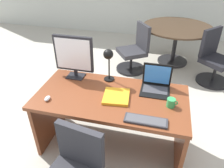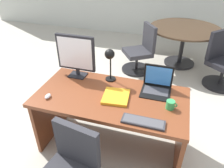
{
  "view_description": "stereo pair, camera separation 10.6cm",
  "coord_description": "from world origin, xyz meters",
  "px_view_note": "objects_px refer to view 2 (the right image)",
  "views": [
    {
      "loc": [
        0.45,
        -1.77,
        2.06
      ],
      "look_at": [
        0.0,
        0.04,
        0.86
      ],
      "focal_mm": 34.81,
      "sensor_mm": 36.0,
      "label": 1
    },
    {
      "loc": [
        0.55,
        -1.74,
        2.06
      ],
      "look_at": [
        0.0,
        0.04,
        0.86
      ],
      "focal_mm": 34.81,
      "sensor_mm": 36.0,
      "label": 2
    }
  ],
  "objects_px": {
    "keyboard": "(143,122)",
    "desk_lamp": "(110,58)",
    "laptop": "(157,83)",
    "coffee_mug": "(171,105)",
    "book": "(116,97)",
    "desk": "(112,109)",
    "meeting_table": "(184,37)",
    "meeting_chair_near": "(221,65)",
    "mouse": "(48,96)",
    "monitor": "(76,54)",
    "meeting_chair_far": "(140,53)"
  },
  "relations": [
    {
      "from": "desk",
      "to": "monitor",
      "type": "height_order",
      "value": "monitor"
    },
    {
      "from": "desk",
      "to": "laptop",
      "type": "xyz_separation_m",
      "value": [
        0.44,
        0.22,
        0.29
      ]
    },
    {
      "from": "desk_lamp",
      "to": "book",
      "type": "bearing_deg",
      "value": -61.93
    },
    {
      "from": "keyboard",
      "to": "meeting_chair_near",
      "type": "distance_m",
      "value": 2.42
    },
    {
      "from": "keyboard",
      "to": "mouse",
      "type": "height_order",
      "value": "mouse"
    },
    {
      "from": "keyboard",
      "to": "desk",
      "type": "bearing_deg",
      "value": 138.45
    },
    {
      "from": "laptop",
      "to": "meeting_chair_far",
      "type": "height_order",
      "value": "laptop"
    },
    {
      "from": "monitor",
      "to": "laptop",
      "type": "distance_m",
      "value": 0.96
    },
    {
      "from": "book",
      "to": "meeting_chair_near",
      "type": "relative_size",
      "value": 0.34
    },
    {
      "from": "laptop",
      "to": "meeting_chair_near",
      "type": "xyz_separation_m",
      "value": [
        0.91,
        1.62,
        -0.45
      ]
    },
    {
      "from": "monitor",
      "to": "meeting_chair_far",
      "type": "height_order",
      "value": "monitor"
    },
    {
      "from": "keyboard",
      "to": "book",
      "type": "relative_size",
      "value": 1.24
    },
    {
      "from": "laptop",
      "to": "meeting_table",
      "type": "relative_size",
      "value": 0.23
    },
    {
      "from": "monitor",
      "to": "laptop",
      "type": "height_order",
      "value": "monitor"
    },
    {
      "from": "monitor",
      "to": "desk_lamp",
      "type": "height_order",
      "value": "monitor"
    },
    {
      "from": "laptop",
      "to": "desk_lamp",
      "type": "xyz_separation_m",
      "value": [
        -0.54,
        0.02,
        0.2
      ]
    },
    {
      "from": "laptop",
      "to": "mouse",
      "type": "bearing_deg",
      "value": -154.84
    },
    {
      "from": "keyboard",
      "to": "desk_lamp",
      "type": "distance_m",
      "value": 0.81
    },
    {
      "from": "desk",
      "to": "desk_lamp",
      "type": "relative_size",
      "value": 4.03
    },
    {
      "from": "meeting_table",
      "to": "meeting_chair_near",
      "type": "distance_m",
      "value": 0.91
    },
    {
      "from": "book",
      "to": "coffee_mug",
      "type": "distance_m",
      "value": 0.54
    },
    {
      "from": "meeting_table",
      "to": "laptop",
      "type": "bearing_deg",
      "value": -96.41
    },
    {
      "from": "book",
      "to": "meeting_table",
      "type": "height_order",
      "value": "book"
    },
    {
      "from": "laptop",
      "to": "meeting_table",
      "type": "height_order",
      "value": "laptop"
    },
    {
      "from": "laptop",
      "to": "meeting_table",
      "type": "distance_m",
      "value": 2.25
    },
    {
      "from": "desk",
      "to": "coffee_mug",
      "type": "distance_m",
      "value": 0.66
    },
    {
      "from": "keyboard",
      "to": "book",
      "type": "bearing_deg",
      "value": 139.53
    },
    {
      "from": "desk",
      "to": "coffee_mug",
      "type": "xyz_separation_m",
      "value": [
        0.6,
        -0.08,
        0.25
      ]
    },
    {
      "from": "coffee_mug",
      "to": "meeting_chair_far",
      "type": "bearing_deg",
      "value": 107.91
    },
    {
      "from": "mouse",
      "to": "meeting_chair_far",
      "type": "distance_m",
      "value": 2.31
    },
    {
      "from": "desk",
      "to": "mouse",
      "type": "relative_size",
      "value": 18.49
    },
    {
      "from": "book",
      "to": "desk",
      "type": "bearing_deg",
      "value": 133.09
    },
    {
      "from": "desk_lamp",
      "to": "mouse",
      "type": "bearing_deg",
      "value": -134.7
    },
    {
      "from": "book",
      "to": "keyboard",
      "type": "bearing_deg",
      "value": -40.47
    },
    {
      "from": "monitor",
      "to": "desk_lamp",
      "type": "xyz_separation_m",
      "value": [
        0.4,
        0.01,
        0.0
      ]
    },
    {
      "from": "keyboard",
      "to": "meeting_chair_far",
      "type": "bearing_deg",
      "value": 100.92
    },
    {
      "from": "monitor",
      "to": "mouse",
      "type": "bearing_deg",
      "value": -101.46
    },
    {
      "from": "keyboard",
      "to": "coffee_mug",
      "type": "relative_size",
      "value": 3.59
    },
    {
      "from": "desk",
      "to": "monitor",
      "type": "xyz_separation_m",
      "value": [
        -0.5,
        0.23,
        0.49
      ]
    },
    {
      "from": "desk",
      "to": "mouse",
      "type": "bearing_deg",
      "value": -155.78
    },
    {
      "from": "meeting_table",
      "to": "monitor",
      "type": "bearing_deg",
      "value": -118.26
    },
    {
      "from": "mouse",
      "to": "desk_lamp",
      "type": "height_order",
      "value": "desk_lamp"
    },
    {
      "from": "coffee_mug",
      "to": "meeting_chair_far",
      "type": "height_order",
      "value": "meeting_chair_far"
    },
    {
      "from": "keyboard",
      "to": "desk_lamp",
      "type": "xyz_separation_m",
      "value": [
        -0.49,
        0.59,
        0.27
      ]
    },
    {
      "from": "desk",
      "to": "meeting_table",
      "type": "height_order",
      "value": "meeting_table"
    },
    {
      "from": "coffee_mug",
      "to": "meeting_chair_far",
      "type": "distance_m",
      "value": 2.16
    },
    {
      "from": "desk",
      "to": "book",
      "type": "distance_m",
      "value": 0.24
    },
    {
      "from": "desk_lamp",
      "to": "meeting_chair_far",
      "type": "height_order",
      "value": "desk_lamp"
    },
    {
      "from": "mouse",
      "to": "book",
      "type": "relative_size",
      "value": 0.27
    },
    {
      "from": "laptop",
      "to": "coffee_mug",
      "type": "bearing_deg",
      "value": -60.18
    }
  ]
}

